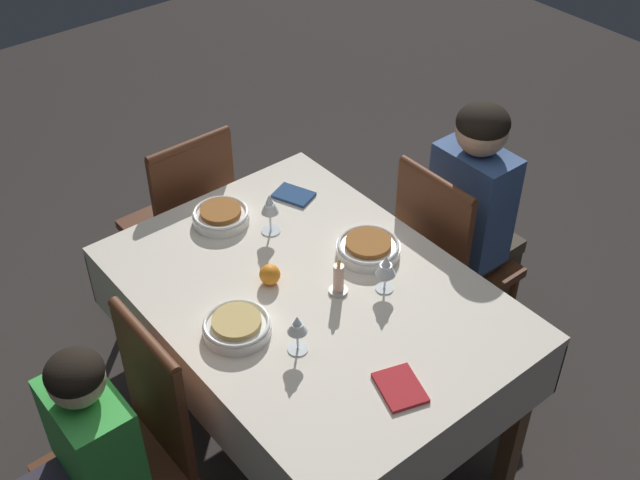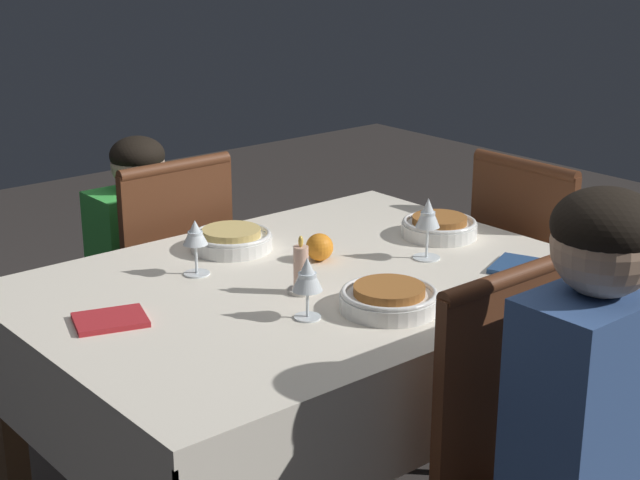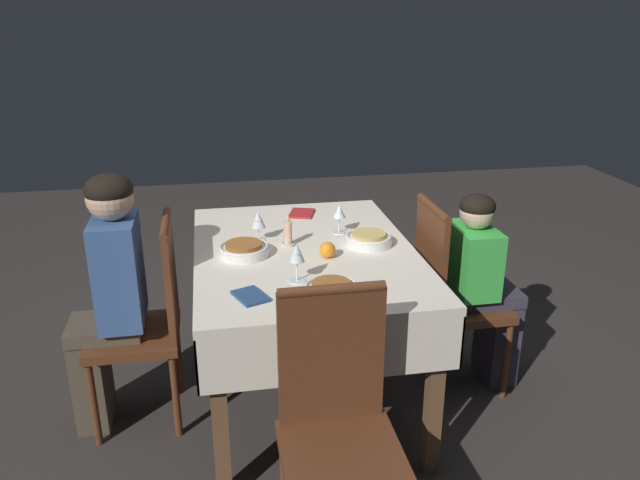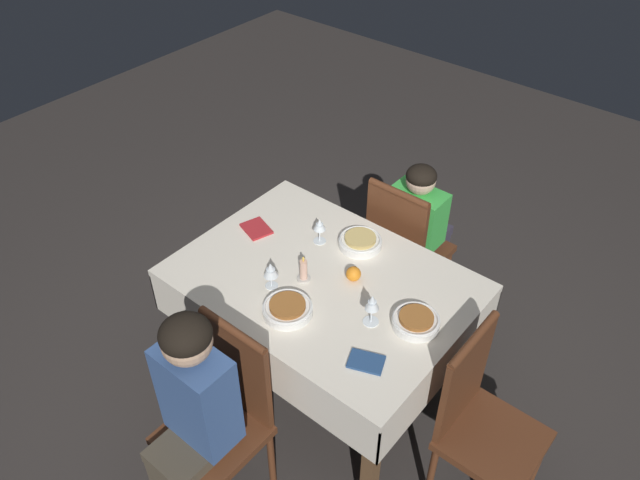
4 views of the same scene
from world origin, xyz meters
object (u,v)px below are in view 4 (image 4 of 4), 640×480
object	(u,v)px
person_child_green	(420,227)
wine_glass_north	(271,270)
chair_west	(481,419)
wine_glass_south	(320,226)
bowl_south	(360,241)
candle_centerpiece	(304,271)
bowl_north	(288,308)
orange_fruit	(353,274)
person_adult_denim	(191,416)
wine_glass_west	(372,303)
napkin_spare_side	(366,362)
chair_north	(223,412)
dining_table	(323,293)
napkin_red_folded	(256,229)
chair_south	(404,246)
bowl_west	(416,321)

from	to	relation	value
person_child_green	wine_glass_north	distance (m)	1.11
chair_west	wine_glass_south	size ratio (longest dim) A/B	6.88
chair_west	bowl_south	world-z (taller)	chair_west
wine_glass_north	candle_centerpiece	world-z (taller)	same
bowl_north	wine_glass_north	size ratio (longest dim) A/B	1.58
orange_fruit	person_adult_denim	bearing A→B (deg)	84.39
person_adult_denim	orange_fruit	xyz separation A→B (m)	(-0.09, -0.93, 0.15)
wine_glass_north	wine_glass_west	world-z (taller)	wine_glass_west
wine_glass_south	napkin_spare_side	size ratio (longest dim) A/B	0.81
chair_north	bowl_south	xyz separation A→B (m)	(0.03, -0.99, 0.28)
dining_table	chair_north	bearing A→B (deg)	91.86
wine_glass_north	candle_centerpiece	distance (m)	0.16
wine_glass_south	candle_centerpiece	size ratio (longest dim) A/B	0.99
person_adult_denim	person_child_green	xyz separation A→B (m)	(0.01, -1.71, -0.12)
dining_table	wine_glass_west	xyz separation A→B (m)	(-0.33, 0.08, 0.21)
chair_west	person_adult_denim	world-z (taller)	person_adult_denim
wine_glass_north	napkin_red_folded	distance (m)	0.43
orange_fruit	dining_table	bearing A→B (deg)	35.51
candle_centerpiece	person_adult_denim	bearing A→B (deg)	96.24
wine_glass_west	napkin_spare_side	size ratio (longest dim) A/B	0.94
wine_glass_west	orange_fruit	distance (m)	0.28
chair_north	orange_fruit	xyz separation A→B (m)	(-0.09, -0.77, 0.29)
candle_centerpiece	wine_glass_south	bearing A→B (deg)	-65.56
wine_glass_west	orange_fruit	world-z (taller)	wine_glass_west
dining_table	orange_fruit	size ratio (longest dim) A/B	19.06
chair_north	bowl_north	world-z (taller)	chair_north
bowl_north	napkin_spare_side	bearing A→B (deg)	179.29
napkin_red_folded	napkin_spare_side	world-z (taller)	same
chair_south	bowl_west	distance (m)	0.87
dining_table	bowl_west	world-z (taller)	bowl_west
bowl_north	wine_glass_west	size ratio (longest dim) A/B	1.38
wine_glass_west	chair_north	bearing A→B (deg)	63.20
wine_glass_north	chair_south	bearing A→B (deg)	-100.17
person_child_green	bowl_north	distance (m)	1.16
person_adult_denim	bowl_north	world-z (taller)	person_adult_denim
wine_glass_north	napkin_spare_side	bearing A→B (deg)	171.99
person_adult_denim	napkin_red_folded	size ratio (longest dim) A/B	6.43
chair_north	chair_south	xyz separation A→B (m)	(0.01, -1.39, 0.00)
napkin_red_folded	chair_south	bearing A→B (deg)	-128.22
wine_glass_north	bowl_south	size ratio (longest dim) A/B	0.65
wine_glass_west	candle_centerpiece	distance (m)	0.40
wine_glass_south	person_adult_denim	bearing A→B (deg)	101.03
chair_north	chair_west	world-z (taller)	same
chair_south	candle_centerpiece	xyz separation A→B (m)	(0.07, 0.76, 0.31)
bowl_south	napkin_spare_side	size ratio (longest dim) A/B	1.26
chair_west	candle_centerpiece	size ratio (longest dim) A/B	6.84
dining_table	napkin_spare_side	world-z (taller)	napkin_spare_side
napkin_red_folded	napkin_spare_side	bearing A→B (deg)	160.23
wine_glass_south	wine_glass_north	bearing A→B (deg)	94.94
napkin_red_folded	dining_table	bearing A→B (deg)	172.77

